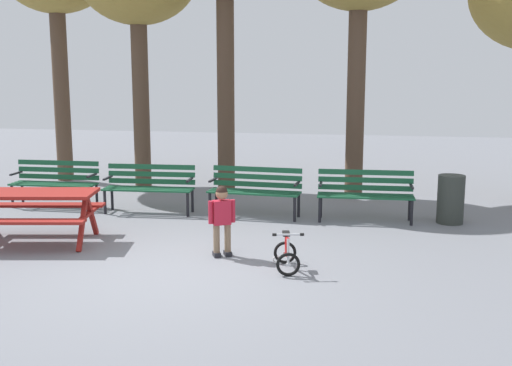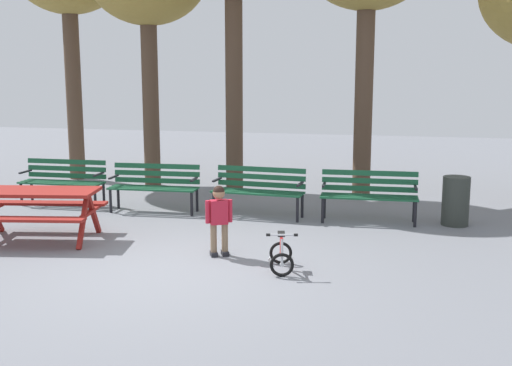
# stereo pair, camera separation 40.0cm
# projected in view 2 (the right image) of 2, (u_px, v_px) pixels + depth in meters

# --- Properties ---
(ground) EXTENTS (36.00, 36.00, 0.00)m
(ground) POSITION_uv_depth(u_px,v_px,m) (166.00, 269.00, 8.07)
(ground) COLOR slate
(picnic_table) EXTENTS (2.02, 1.65, 0.79)m
(picnic_table) POSITION_uv_depth(u_px,v_px,m) (36.00, 201.00, 9.34)
(picnic_table) COLOR maroon
(picnic_table) RESTS_ON ground
(park_bench_far_left) EXTENTS (1.61, 0.49, 0.85)m
(park_bench_far_left) POSITION_uv_depth(u_px,v_px,m) (64.00, 178.00, 11.87)
(park_bench_far_left) COLOR #195133
(park_bench_far_left) RESTS_ON ground
(park_bench_left) EXTENTS (1.62, 0.55, 0.85)m
(park_bench_left) POSITION_uv_depth(u_px,v_px,m) (155.00, 183.00, 11.31)
(park_bench_left) COLOR #195133
(park_bench_left) RESTS_ON ground
(park_bench_right) EXTENTS (1.63, 0.57, 0.85)m
(park_bench_right) POSITION_uv_depth(u_px,v_px,m) (259.00, 187.00, 10.93)
(park_bench_right) COLOR #195133
(park_bench_right) RESTS_ON ground
(park_bench_far_right) EXTENTS (1.62, 0.53, 0.85)m
(park_bench_far_right) POSITION_uv_depth(u_px,v_px,m) (369.00, 192.00, 10.52)
(park_bench_far_right) COLOR #195133
(park_bench_far_right) RESTS_ON ground
(child_standing) EXTENTS (0.34, 0.25, 0.98)m
(child_standing) POSITION_uv_depth(u_px,v_px,m) (219.00, 215.00, 8.54)
(child_standing) COLOR #7F664C
(child_standing) RESTS_ON ground
(kids_bicycle) EXTENTS (0.46, 0.61, 0.54)m
(kids_bicycle) POSITION_uv_depth(u_px,v_px,m) (281.00, 255.00, 7.98)
(kids_bicycle) COLOR black
(kids_bicycle) RESTS_ON ground
(trash_bin) EXTENTS (0.44, 0.44, 0.81)m
(trash_bin) POSITION_uv_depth(u_px,v_px,m) (456.00, 201.00, 10.30)
(trash_bin) COLOR #2D332D
(trash_bin) RESTS_ON ground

